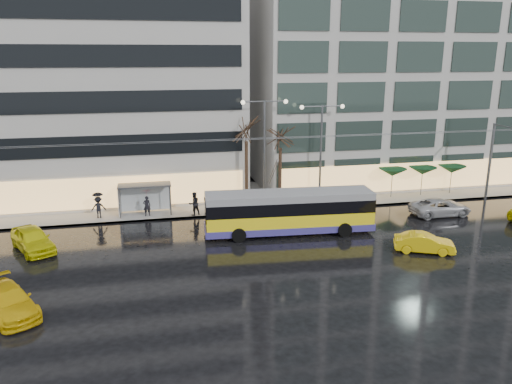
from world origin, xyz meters
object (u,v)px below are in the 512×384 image
object	(u,v)px
trolleybus	(289,213)
taxi_a	(33,239)
street_lamp_near	(264,138)
bus_shelter	(140,192)

from	to	relation	value
trolleybus	taxi_a	bearing A→B (deg)	178.83
street_lamp_near	taxi_a	xyz separation A→B (m)	(-17.43, -6.41, -5.18)
bus_shelter	taxi_a	world-z (taller)	bus_shelter
bus_shelter	street_lamp_near	xyz separation A→B (m)	(10.38, 0.11, 4.03)
bus_shelter	taxi_a	xyz separation A→B (m)	(-7.05, -6.29, -1.15)
trolleybus	bus_shelter	distance (m)	12.60
trolleybus	taxi_a	size ratio (longest dim) A/B	2.61
trolleybus	taxi_a	distance (m)	17.76
street_lamp_near	trolleybus	bearing A→B (deg)	-87.40
bus_shelter	trolleybus	bearing A→B (deg)	-31.90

